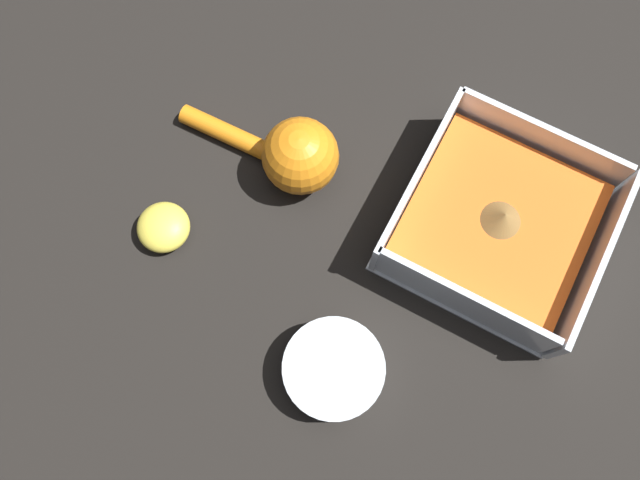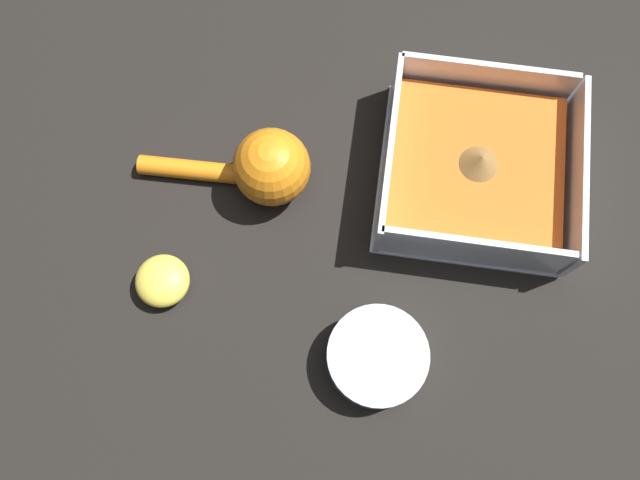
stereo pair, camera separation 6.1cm
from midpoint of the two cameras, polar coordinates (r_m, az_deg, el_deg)
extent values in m
plane|color=black|center=(0.68, 17.77, 0.29)|extent=(4.00, 4.00, 0.00)
cube|color=silver|center=(0.67, 18.13, 0.46)|extent=(0.19, 0.19, 0.01)
cube|color=silver|center=(0.66, 26.16, -2.32)|extent=(0.19, 0.01, 0.06)
cube|color=silver|center=(0.63, 11.60, 5.18)|extent=(0.19, 0.01, 0.06)
cube|color=silver|center=(0.61, 15.85, -5.99)|extent=(0.01, 0.18, 0.06)
cube|color=silver|center=(0.69, 21.90, 7.89)|extent=(0.01, 0.18, 0.06)
cube|color=orange|center=(0.66, 18.62, 0.94)|extent=(0.17, 0.17, 0.03)
cone|color=brown|center=(0.63, 19.28, 1.58)|extent=(0.04, 0.04, 0.02)
cylinder|color=silver|center=(0.60, 4.14, -12.23)|extent=(0.10, 0.10, 0.04)
cylinder|color=brown|center=(0.60, 4.12, -12.26)|extent=(0.09, 0.09, 0.02)
sphere|color=orange|center=(0.63, 0.92, 7.24)|extent=(0.08, 0.08, 0.08)
cylinder|color=orange|center=(0.68, -6.13, 9.33)|extent=(0.02, 0.10, 0.02)
ellipsoid|color=#EFDB4C|center=(0.64, -11.57, 0.70)|extent=(0.05, 0.05, 0.03)
camera|label=1|loc=(0.03, 92.90, -9.62)|focal=35.00mm
camera|label=2|loc=(0.03, -87.10, 9.62)|focal=35.00mm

